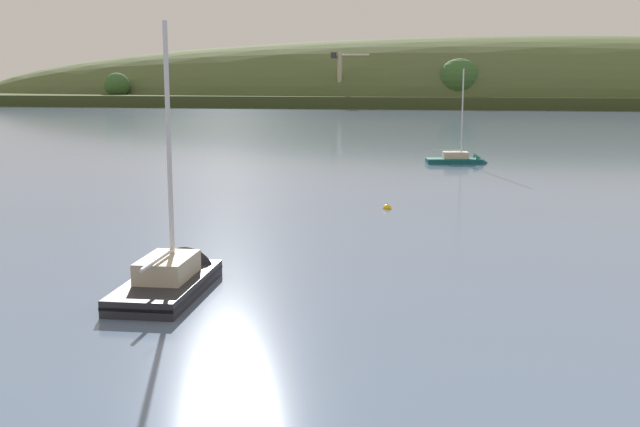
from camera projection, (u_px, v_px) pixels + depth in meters
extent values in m
cube|color=#35401E|center=(455.00, 101.00, 238.86)|extent=(495.69, 98.60, 3.36)
ellipsoid|color=#4C5B33|center=(506.00, 104.00, 256.64)|extent=(398.86, 107.63, 44.26)
sphere|color=#38602D|center=(117.00, 86.00, 248.04)|extent=(8.19, 8.19, 8.19)
sphere|color=#38602D|center=(459.00, 80.00, 227.73)|extent=(12.92, 12.92, 12.92)
cube|color=#4C4C51|center=(340.00, 103.00, 233.01)|extent=(3.29, 3.29, 2.00)
cylinder|color=#BCB293|center=(340.00, 76.00, 231.59)|extent=(1.44, 1.44, 14.45)
cylinder|color=#BCB293|center=(353.00, 55.00, 229.99)|extent=(9.92, 1.14, 0.79)
cube|color=#333338|center=(334.00, 55.00, 230.80)|extent=(1.65, 2.08, 1.73)
cube|color=#232328|center=(167.00, 293.00, 30.26)|extent=(2.87, 6.76, 1.19)
cone|color=#232328|center=(192.00, 272.00, 33.53)|extent=(2.65, 1.73, 2.61)
cube|color=black|center=(167.00, 286.00, 30.21)|extent=(2.90, 6.76, 0.13)
cube|color=#BCB299|center=(167.00, 267.00, 30.25)|extent=(1.92, 3.06, 0.83)
cylinder|color=silver|center=(169.00, 150.00, 30.12)|extent=(0.19, 0.19, 9.91)
cylinder|color=silver|center=(158.00, 260.00, 29.09)|extent=(0.23, 3.52, 0.15)
cube|color=#0F564C|center=(454.00, 163.00, 76.98)|extent=(5.65, 2.56, 0.87)
cone|color=#0F564C|center=(481.00, 163.00, 77.00)|extent=(1.57, 2.01, 1.87)
cube|color=navy|center=(454.00, 161.00, 76.95)|extent=(5.66, 2.58, 0.10)
cube|color=#BCB299|center=(456.00, 155.00, 76.85)|extent=(2.60, 1.60, 0.65)
cylinder|color=silver|center=(462.00, 114.00, 76.15)|extent=(0.14, 0.14, 8.84)
cylinder|color=silver|center=(447.00, 150.00, 76.76)|extent=(2.86, 0.44, 0.11)
sphere|color=yellow|center=(387.00, 209.00, 50.26)|extent=(0.57, 0.57, 0.57)
cylinder|color=black|center=(387.00, 204.00, 50.21)|extent=(0.04, 0.04, 0.08)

